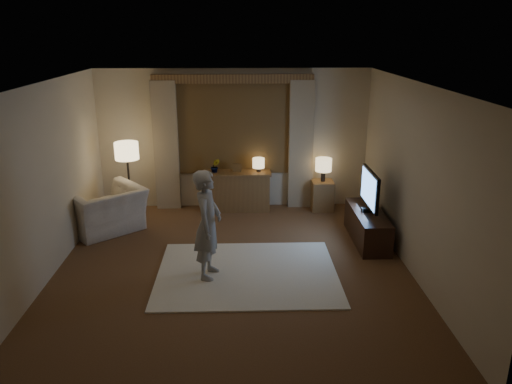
{
  "coord_description": "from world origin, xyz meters",
  "views": [
    {
      "loc": [
        0.13,
        -6.4,
        3.26
      ],
      "look_at": [
        0.35,
        0.6,
        0.97
      ],
      "focal_mm": 35.0,
      "sensor_mm": 36.0,
      "label": 1
    }
  ],
  "objects_px": {
    "armchair": "(105,210)",
    "person": "(208,224)",
    "tv_stand": "(367,226)",
    "sideboard": "(237,192)",
    "side_table": "(322,195)"
  },
  "relations": [
    {
      "from": "armchair",
      "to": "person",
      "type": "relative_size",
      "value": 0.77
    },
    {
      "from": "sideboard",
      "to": "armchair",
      "type": "xyz_separation_m",
      "value": [
        -2.2,
        -0.98,
        0.03
      ]
    },
    {
      "from": "side_table",
      "to": "person",
      "type": "relative_size",
      "value": 0.37
    },
    {
      "from": "side_table",
      "to": "armchair",
      "type": "bearing_deg",
      "value": -166.21
    },
    {
      "from": "side_table",
      "to": "sideboard",
      "type": "bearing_deg",
      "value": 178.21
    },
    {
      "from": "sideboard",
      "to": "person",
      "type": "xyz_separation_m",
      "value": [
        -0.38,
        -2.68,
        0.42
      ]
    },
    {
      "from": "person",
      "to": "side_table",
      "type": "bearing_deg",
      "value": -26.06
    },
    {
      "from": "side_table",
      "to": "person",
      "type": "xyz_separation_m",
      "value": [
        -1.98,
        -2.63,
        0.49
      ]
    },
    {
      "from": "armchair",
      "to": "sideboard",
      "type": "bearing_deg",
      "value": 163.59
    },
    {
      "from": "tv_stand",
      "to": "side_table",
      "type": "bearing_deg",
      "value": 108.49
    },
    {
      "from": "tv_stand",
      "to": "person",
      "type": "distance_m",
      "value": 2.78
    },
    {
      "from": "armchair",
      "to": "person",
      "type": "xyz_separation_m",
      "value": [
        1.83,
        -1.7,
        0.4
      ]
    },
    {
      "from": "armchair",
      "to": "person",
      "type": "bearing_deg",
      "value": 96.66
    },
    {
      "from": "sideboard",
      "to": "armchair",
      "type": "height_order",
      "value": "armchair"
    },
    {
      "from": "armchair",
      "to": "person",
      "type": "height_order",
      "value": "person"
    }
  ]
}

